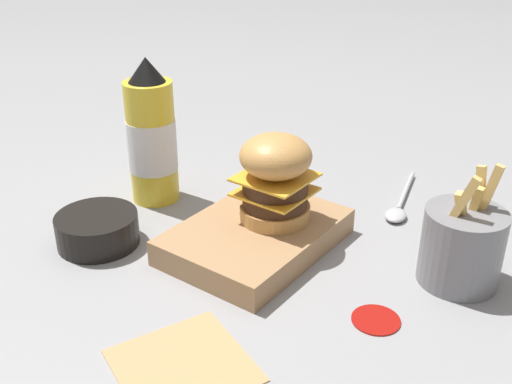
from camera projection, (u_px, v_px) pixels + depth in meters
ground_plane at (227, 245)px, 0.84m from camera, size 6.00×6.00×0.00m
serving_board at (256, 236)px, 0.82m from camera, size 0.24×0.17×0.04m
burger at (275, 177)px, 0.80m from camera, size 0.10×0.10×0.12m
ketchup_bottle at (152, 138)px, 0.92m from camera, size 0.08×0.08×0.23m
fries_basket at (462, 245)px, 0.74m from camera, size 0.10×0.10×0.16m
side_bowl at (97, 228)px, 0.83m from camera, size 0.11×0.11×0.04m
spoon at (399, 208)px, 0.92m from camera, size 0.19×0.07×0.01m
ketchup_puddle at (376, 319)px, 0.69m from camera, size 0.06×0.06×0.00m
parchment_square at (183, 365)px, 0.62m from camera, size 0.17×0.17×0.00m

